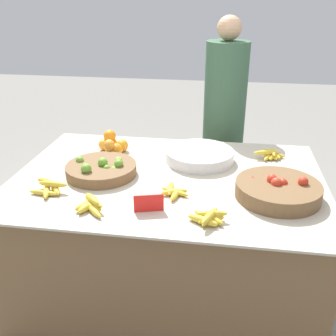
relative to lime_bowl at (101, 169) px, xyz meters
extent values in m
plane|color=gray|center=(0.36, 0.03, -0.77)|extent=(12.00, 12.00, 0.00)
cube|color=brown|center=(0.36, 0.03, -0.41)|extent=(1.59, 1.11, 0.72)
cube|color=#BCB29E|center=(0.36, 0.03, -0.04)|extent=(1.66, 1.16, 0.01)
cylinder|color=brown|center=(0.00, 0.00, 0.00)|extent=(0.38, 0.38, 0.06)
sphere|color=#7AB238|center=(0.00, 0.00, 0.01)|extent=(0.04, 0.04, 0.04)
sphere|color=#6BA333|center=(0.01, 0.00, 0.04)|extent=(0.05, 0.05, 0.05)
sphere|color=#6BA333|center=(0.04, -0.03, 0.02)|extent=(0.04, 0.04, 0.04)
sphere|color=#89BC42|center=(0.00, 0.04, -0.01)|extent=(0.04, 0.04, 0.04)
sphere|color=#6BA333|center=(0.10, 0.00, 0.04)|extent=(0.05, 0.05, 0.05)
sphere|color=#89BC42|center=(0.08, 0.08, 0.02)|extent=(0.04, 0.04, 0.04)
sphere|color=#6BA333|center=(0.08, -0.02, 0.01)|extent=(0.05, 0.05, 0.05)
sphere|color=#7AB238|center=(0.00, 0.02, 0.03)|extent=(0.04, 0.04, 0.04)
sphere|color=#7AB238|center=(-0.04, -0.03, 0.00)|extent=(0.05, 0.05, 0.05)
sphere|color=#6BA333|center=(-0.13, 0.03, 0.03)|extent=(0.04, 0.04, 0.04)
sphere|color=#6BA333|center=(-0.05, -0.10, 0.04)|extent=(0.06, 0.06, 0.06)
cylinder|color=brown|center=(0.92, -0.12, 0.01)|extent=(0.41, 0.41, 0.08)
sphere|color=red|center=(0.89, -0.10, 0.06)|extent=(0.05, 0.05, 0.05)
sphere|color=red|center=(0.91, -0.13, 0.05)|extent=(0.05, 0.05, 0.05)
sphere|color=red|center=(0.84, -0.04, 0.02)|extent=(0.04, 0.04, 0.04)
sphere|color=red|center=(0.87, -0.13, 0.02)|extent=(0.04, 0.04, 0.04)
sphere|color=red|center=(1.05, -0.15, 0.00)|extent=(0.05, 0.05, 0.05)
sphere|color=red|center=(0.80, -0.07, 0.03)|extent=(0.04, 0.04, 0.04)
sphere|color=red|center=(0.90, -0.08, 0.00)|extent=(0.05, 0.05, 0.05)
sphere|color=red|center=(0.93, -0.18, 0.00)|extent=(0.04, 0.04, 0.04)
sphere|color=red|center=(1.02, -0.08, 0.02)|extent=(0.05, 0.05, 0.05)
sphere|color=red|center=(1.03, -0.11, 0.06)|extent=(0.05, 0.05, 0.05)
sphere|color=red|center=(0.92, -0.08, 0.01)|extent=(0.05, 0.05, 0.05)
sphere|color=red|center=(0.92, -0.12, 0.01)|extent=(0.04, 0.04, 0.04)
sphere|color=red|center=(0.97, -0.19, -0.01)|extent=(0.05, 0.05, 0.05)
sphere|color=red|center=(0.94, -0.11, 0.04)|extent=(0.05, 0.05, 0.05)
sphere|color=red|center=(0.96, -0.13, 0.03)|extent=(0.04, 0.04, 0.04)
sphere|color=red|center=(0.93, -0.14, 0.03)|extent=(0.04, 0.04, 0.04)
sphere|color=red|center=(1.04, -0.19, 0.01)|extent=(0.04, 0.04, 0.04)
sphere|color=orange|center=(-0.05, 0.32, 0.00)|extent=(0.07, 0.07, 0.07)
sphere|color=orange|center=(-0.02, 0.26, 0.00)|extent=(0.07, 0.07, 0.07)
sphere|color=orange|center=(-0.05, 0.37, 0.01)|extent=(0.08, 0.08, 0.08)
sphere|color=orange|center=(-0.09, 0.35, 0.00)|extent=(0.07, 0.07, 0.07)
sphere|color=orange|center=(0.01, 0.27, 0.01)|extent=(0.08, 0.08, 0.08)
sphere|color=orange|center=(0.02, 0.35, 0.01)|extent=(0.08, 0.08, 0.08)
sphere|color=orange|center=(-0.02, 0.24, 0.05)|extent=(0.07, 0.07, 0.07)
sphere|color=orange|center=(-0.06, 0.36, 0.06)|extent=(0.08, 0.08, 0.08)
cylinder|color=silver|center=(0.51, 0.27, 0.00)|extent=(0.40, 0.40, 0.07)
cube|color=red|center=(0.33, -0.34, 0.01)|extent=(0.13, 0.04, 0.08)
ellipsoid|color=gold|center=(0.08, -0.39, -0.02)|extent=(0.13, 0.13, 0.03)
ellipsoid|color=gold|center=(0.05, -0.38, -0.02)|extent=(0.08, 0.13, 0.03)
ellipsoid|color=gold|center=(0.07, -0.37, -0.02)|extent=(0.12, 0.07, 0.03)
ellipsoid|color=gold|center=(0.04, -0.36, -0.02)|extent=(0.10, 0.12, 0.03)
ellipsoid|color=gold|center=(0.07, -0.35, 0.01)|extent=(0.11, 0.11, 0.03)
ellipsoid|color=gold|center=(0.08, -0.36, 0.00)|extent=(0.12, 0.10, 0.03)
ellipsoid|color=gold|center=(0.92, 0.37, -0.02)|extent=(0.10, 0.15, 0.03)
ellipsoid|color=gold|center=(0.94, 0.41, -0.02)|extent=(0.10, 0.16, 0.03)
ellipsoid|color=gold|center=(0.95, 0.39, -0.02)|extent=(0.12, 0.03, 0.03)
ellipsoid|color=gold|center=(0.94, 0.37, -0.02)|extent=(0.07, 0.12, 0.03)
ellipsoid|color=gold|center=(0.94, 0.39, -0.02)|extent=(0.07, 0.14, 0.03)
ellipsoid|color=gold|center=(0.90, 0.37, 0.01)|extent=(0.16, 0.08, 0.03)
ellipsoid|color=gold|center=(0.94, 0.39, 0.00)|extent=(0.03, 0.12, 0.03)
ellipsoid|color=gold|center=(0.43, -0.19, -0.02)|extent=(0.05, 0.13, 0.03)
ellipsoid|color=gold|center=(0.42, -0.17, -0.02)|extent=(0.13, 0.08, 0.03)
ellipsoid|color=gold|center=(0.43, -0.16, -0.02)|extent=(0.15, 0.09, 0.03)
ellipsoid|color=gold|center=(0.40, -0.13, -0.02)|extent=(0.04, 0.14, 0.03)
ellipsoid|color=gold|center=(-0.16, -0.23, -0.02)|extent=(0.10, 0.11, 0.03)
ellipsoid|color=gold|center=(-0.20, -0.26, -0.02)|extent=(0.08, 0.15, 0.03)
ellipsoid|color=gold|center=(-0.21, -0.27, -0.02)|extent=(0.15, 0.03, 0.03)
ellipsoid|color=gold|center=(-0.21, -0.21, 0.01)|extent=(0.14, 0.07, 0.03)
ellipsoid|color=gold|center=(-0.18, -0.23, 0.01)|extent=(0.15, 0.04, 0.03)
ellipsoid|color=gold|center=(0.60, -0.40, -0.02)|extent=(0.06, 0.12, 0.03)
ellipsoid|color=gold|center=(0.58, -0.41, -0.01)|extent=(0.15, 0.09, 0.04)
ellipsoid|color=gold|center=(0.60, -0.38, -0.02)|extent=(0.15, 0.11, 0.03)
ellipsoid|color=gold|center=(0.62, -0.40, -0.02)|extent=(0.12, 0.09, 0.03)
ellipsoid|color=gold|center=(0.62, -0.38, 0.00)|extent=(0.13, 0.05, 0.03)
ellipsoid|color=gold|center=(0.61, -0.41, 0.01)|extent=(0.08, 0.15, 0.03)
cylinder|color=#385B42|center=(0.63, 0.93, -0.10)|extent=(0.30, 0.30, 1.34)
sphere|color=tan|center=(0.63, 0.93, 0.66)|extent=(0.17, 0.17, 0.17)
camera|label=1|loc=(0.65, -1.86, 0.89)|focal=42.00mm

